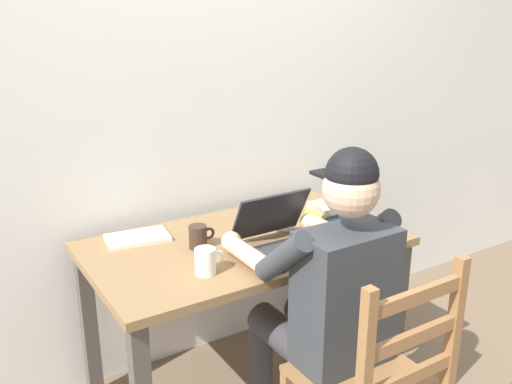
% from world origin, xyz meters
% --- Properties ---
extents(back_wall, '(6.00, 0.04, 2.60)m').
position_xyz_m(back_wall, '(0.00, 0.44, 1.30)').
color(back_wall, silver).
rests_on(back_wall, ground).
extents(desk, '(1.29, 0.73, 0.74)m').
position_xyz_m(desk, '(0.00, 0.00, 0.64)').
color(desk, olive).
rests_on(desk, ground).
extents(seated_person, '(0.50, 0.60, 1.24)m').
position_xyz_m(seated_person, '(0.08, -0.44, 0.68)').
color(seated_person, '#33383D').
rests_on(seated_person, ground).
extents(laptop, '(0.33, 0.33, 0.21)m').
position_xyz_m(laptop, '(0.09, -0.16, 0.79)').
color(laptop, '#232328').
rests_on(laptop, desk).
extents(computer_mouse, '(0.06, 0.10, 0.03)m').
position_xyz_m(computer_mouse, '(0.37, -0.19, 0.76)').
color(computer_mouse, black).
rests_on(computer_mouse, desk).
extents(coffee_mug_white, '(0.11, 0.08, 0.10)m').
position_xyz_m(coffee_mug_white, '(-0.28, -0.19, 0.79)').
color(coffee_mug_white, white).
rests_on(coffee_mug_white, desk).
extents(coffee_mug_dark, '(0.11, 0.07, 0.09)m').
position_xyz_m(coffee_mug_dark, '(-0.20, 0.03, 0.79)').
color(coffee_mug_dark, '#38281E').
rests_on(coffee_mug_dark, desk).
extents(book_stack_main, '(0.20, 0.16, 0.08)m').
position_xyz_m(book_stack_main, '(0.46, 0.01, 0.78)').
color(book_stack_main, '#2D5B9E').
rests_on(book_stack_main, desk).
extents(paper_pile_near_laptop, '(0.27, 0.18, 0.02)m').
position_xyz_m(paper_pile_near_laptop, '(-0.38, 0.24, 0.75)').
color(paper_pile_near_laptop, silver).
rests_on(paper_pile_near_laptop, desk).
extents(paper_pile_back_corner, '(0.27, 0.23, 0.01)m').
position_xyz_m(paper_pile_back_corner, '(0.16, 0.08, 0.75)').
color(paper_pile_back_corner, silver).
rests_on(paper_pile_back_corner, desk).
extents(landscape_photo_print, '(0.13, 0.10, 0.00)m').
position_xyz_m(landscape_photo_print, '(0.51, -0.21, 0.74)').
color(landscape_photo_print, teal).
rests_on(landscape_photo_print, desk).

